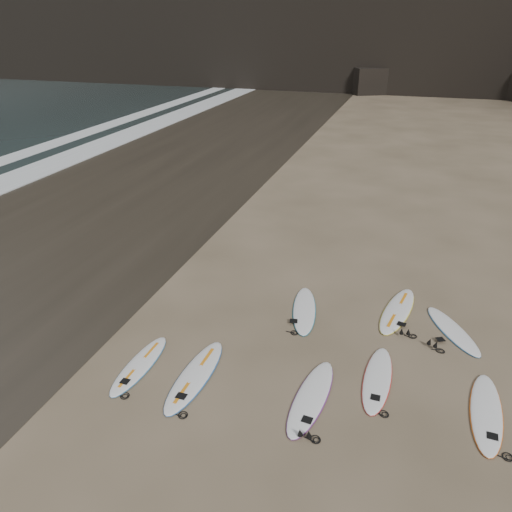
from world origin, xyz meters
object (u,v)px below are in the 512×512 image
at_px(surfboard_1, 311,397).
at_px(surfboard_5, 304,310).
at_px(surfboard_2, 377,379).
at_px(surfboard_6, 397,310).
at_px(surfboard_3, 486,412).
at_px(surfboard_7, 453,330).
at_px(surfboard_11, 140,365).
at_px(surfboard_0, 195,375).

bearing_deg(surfboard_1, surfboard_5, 110.32).
relative_size(surfboard_2, surfboard_6, 0.90).
distance_m(surfboard_3, surfboard_7, 2.83).
xyz_separation_m(surfboard_2, surfboard_6, (0.24, 2.94, 0.00)).
height_order(surfboard_6, surfboard_11, surfboard_6).
height_order(surfboard_5, surfboard_6, surfboard_6).
relative_size(surfboard_0, surfboard_6, 1.01).
bearing_deg(surfboard_2, surfboard_5, 134.40).
relative_size(surfboard_0, surfboard_11, 1.16).
relative_size(surfboard_1, surfboard_7, 1.11).
relative_size(surfboard_2, surfboard_5, 0.96).
relative_size(surfboard_2, surfboard_3, 0.95).
bearing_deg(surfboard_2, surfboard_7, 57.86).
relative_size(surfboard_0, surfboard_7, 1.16).
bearing_deg(surfboard_1, surfboard_2, 43.99).
distance_m(surfboard_0, surfboard_7, 6.36).
distance_m(surfboard_2, surfboard_11, 5.17).
bearing_deg(surfboard_3, surfboard_1, -166.39).
height_order(surfboard_3, surfboard_11, surfboard_3).
relative_size(surfboard_1, surfboard_5, 1.03).
xyz_separation_m(surfboard_1, surfboard_11, (-3.83, -0.13, -0.00)).
bearing_deg(surfboard_1, surfboard_6, 74.79).
height_order(surfboard_0, surfboard_1, surfboard_0).
xyz_separation_m(surfboard_1, surfboard_2, (1.22, 0.98, -0.00)).
distance_m(surfboard_1, surfboard_11, 3.83).
bearing_deg(surfboard_5, surfboard_0, -127.78).
xyz_separation_m(surfboard_1, surfboard_6, (1.47, 3.92, 0.00)).
xyz_separation_m(surfboard_0, surfboard_11, (-1.32, -0.03, -0.01)).
bearing_deg(surfboard_1, surfboard_0, -172.52).
height_order(surfboard_1, surfboard_2, surfboard_1).
relative_size(surfboard_5, surfboard_11, 1.07).
distance_m(surfboard_5, surfboard_6, 2.44).
relative_size(surfboard_0, surfboard_3, 1.07).
bearing_deg(surfboard_7, surfboard_1, -158.54).
xyz_separation_m(surfboard_3, surfboard_11, (-7.16, -0.74, -0.00)).
relative_size(surfboard_0, surfboard_5, 1.08).
relative_size(surfboard_0, surfboard_2, 1.12).
xyz_separation_m(surfboard_5, surfboard_11, (-2.97, -3.34, -0.00)).
relative_size(surfboard_1, surfboard_2, 1.07).
height_order(surfboard_3, surfboard_7, surfboard_3).
bearing_deg(surfboard_6, surfboard_11, -131.51).
distance_m(surfboard_2, surfboard_3, 2.14).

